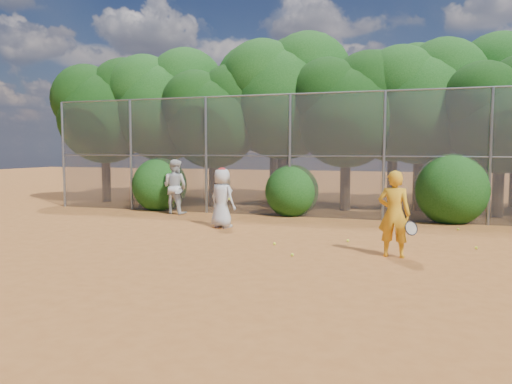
% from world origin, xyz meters
% --- Properties ---
extents(ground, '(80.00, 80.00, 0.00)m').
position_xyz_m(ground, '(0.00, 0.00, 0.00)').
color(ground, '#9B5523').
rests_on(ground, ground).
extents(fence_back, '(20.05, 0.09, 4.03)m').
position_xyz_m(fence_back, '(-0.12, 6.00, 2.05)').
color(fence_back, gray).
rests_on(fence_back, ground).
extents(tree_0, '(4.38, 3.81, 6.00)m').
position_xyz_m(tree_0, '(-9.44, 8.04, 3.93)').
color(tree_0, black).
rests_on(tree_0, ground).
extents(tree_1, '(4.64, 4.03, 6.35)m').
position_xyz_m(tree_1, '(-6.94, 8.54, 4.16)').
color(tree_1, black).
rests_on(tree_1, ground).
extents(tree_2, '(3.99, 3.47, 5.47)m').
position_xyz_m(tree_2, '(-4.45, 7.83, 3.58)').
color(tree_2, black).
rests_on(tree_2, ground).
extents(tree_3, '(4.89, 4.26, 6.70)m').
position_xyz_m(tree_3, '(-1.94, 8.84, 4.40)').
color(tree_3, black).
rests_on(tree_3, ground).
extents(tree_4, '(4.19, 3.64, 5.73)m').
position_xyz_m(tree_4, '(0.55, 8.24, 3.76)').
color(tree_4, black).
rests_on(tree_4, ground).
extents(tree_5, '(4.51, 3.92, 6.17)m').
position_xyz_m(tree_5, '(3.06, 9.04, 4.05)').
color(tree_5, black).
rests_on(tree_5, ground).
extents(tree_6, '(3.86, 3.36, 5.29)m').
position_xyz_m(tree_6, '(5.55, 8.03, 3.47)').
color(tree_6, black).
rests_on(tree_6, ground).
extents(tree_9, '(4.83, 4.20, 6.62)m').
position_xyz_m(tree_9, '(-7.94, 10.84, 4.34)').
color(tree_9, black).
rests_on(tree_9, ground).
extents(tree_10, '(5.15, 4.48, 7.06)m').
position_xyz_m(tree_10, '(-2.93, 11.05, 4.63)').
color(tree_10, black).
rests_on(tree_10, ground).
extents(tree_11, '(4.64, 4.03, 6.35)m').
position_xyz_m(tree_11, '(2.06, 10.64, 4.16)').
color(tree_11, black).
rests_on(tree_11, ground).
extents(bush_0, '(2.00, 2.00, 2.00)m').
position_xyz_m(bush_0, '(-6.00, 6.30, 1.00)').
color(bush_0, '#134110').
rests_on(bush_0, ground).
extents(bush_1, '(1.80, 1.80, 1.80)m').
position_xyz_m(bush_1, '(-1.00, 6.30, 0.90)').
color(bush_1, '#134110').
rests_on(bush_1, ground).
extents(bush_2, '(2.20, 2.20, 2.20)m').
position_xyz_m(bush_2, '(4.00, 6.30, 1.10)').
color(bush_2, '#134110').
rests_on(bush_2, ground).
extents(player_yellow, '(0.85, 0.58, 1.80)m').
position_xyz_m(player_yellow, '(2.61, 0.67, 0.90)').
color(player_yellow, gold).
rests_on(player_yellow, ground).
extents(player_teen, '(0.96, 0.79, 1.71)m').
position_xyz_m(player_teen, '(-2.22, 3.11, 0.85)').
color(player_teen, silver).
rests_on(player_teen, ground).
extents(player_white, '(1.00, 0.86, 1.87)m').
position_xyz_m(player_white, '(-4.91, 5.40, 0.93)').
color(player_white, silver).
rests_on(player_white, ground).
extents(ball_0, '(0.07, 0.07, 0.07)m').
position_xyz_m(ball_0, '(1.49, 2.02, 0.03)').
color(ball_0, '#D9EE2B').
rests_on(ball_0, ground).
extents(ball_1, '(0.07, 0.07, 0.07)m').
position_xyz_m(ball_1, '(4.33, 2.07, 0.03)').
color(ball_1, '#D9EE2B').
rests_on(ball_1, ground).
extents(ball_2, '(0.07, 0.07, 0.07)m').
position_xyz_m(ball_2, '(0.62, 0.05, 0.03)').
color(ball_2, '#D9EE2B').
rests_on(ball_2, ground).
extents(ball_3, '(0.07, 0.07, 0.07)m').
position_xyz_m(ball_3, '(-0.08, 1.10, 0.03)').
color(ball_3, '#D9EE2B').
rests_on(ball_3, ground).
extents(ball_4, '(0.07, 0.07, 0.07)m').
position_xyz_m(ball_4, '(4.12, 4.71, 0.03)').
color(ball_4, '#D9EE2B').
rests_on(ball_4, ground).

